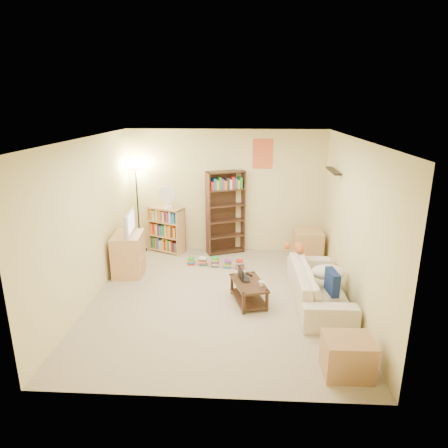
{
  "coord_description": "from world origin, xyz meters",
  "views": [
    {
      "loc": [
        0.4,
        -5.73,
        2.99
      ],
      "look_at": [
        0.04,
        0.63,
        1.05
      ],
      "focal_mm": 32.0,
      "sensor_mm": 36.0,
      "label": 1
    }
  ],
  "objects_px": {
    "sofa": "(319,285)",
    "desk_fan": "(167,197)",
    "side_table": "(307,246)",
    "tall_bookshelf": "(226,211)",
    "laptop": "(247,278)",
    "floor_lamp": "(136,184)",
    "end_cabinet": "(348,356)",
    "mug": "(261,284)",
    "short_bookshelf": "(167,230)",
    "tv_stand": "(128,254)",
    "tabby_cat": "(297,247)",
    "television": "(126,223)",
    "coffee_table": "(249,290)"
  },
  "relations": [
    {
      "from": "tv_stand",
      "to": "short_bookshelf",
      "type": "relative_size",
      "value": 0.79
    },
    {
      "from": "side_table",
      "to": "end_cabinet",
      "type": "height_order",
      "value": "side_table"
    },
    {
      "from": "tall_bookshelf",
      "to": "desk_fan",
      "type": "distance_m",
      "value": 1.21
    },
    {
      "from": "mug",
      "to": "tv_stand",
      "type": "bearing_deg",
      "value": 154.5
    },
    {
      "from": "side_table",
      "to": "tall_bookshelf",
      "type": "bearing_deg",
      "value": 168.62
    },
    {
      "from": "floor_lamp",
      "to": "end_cabinet",
      "type": "xyz_separation_m",
      "value": [
        3.39,
        -3.81,
        -1.19
      ]
    },
    {
      "from": "short_bookshelf",
      "to": "floor_lamp",
      "type": "height_order",
      "value": "floor_lamp"
    },
    {
      "from": "television",
      "to": "end_cabinet",
      "type": "xyz_separation_m",
      "value": [
        3.29,
        -2.65,
        -0.73
      ]
    },
    {
      "from": "sofa",
      "to": "tabby_cat",
      "type": "relative_size",
      "value": 4.4
    },
    {
      "from": "tv_stand",
      "to": "television",
      "type": "bearing_deg",
      "value": 0.0
    },
    {
      "from": "tv_stand",
      "to": "television",
      "type": "height_order",
      "value": "television"
    },
    {
      "from": "laptop",
      "to": "tall_bookshelf",
      "type": "bearing_deg",
      "value": -3.53
    },
    {
      "from": "floor_lamp",
      "to": "end_cabinet",
      "type": "bearing_deg",
      "value": -48.37
    },
    {
      "from": "sofa",
      "to": "desk_fan",
      "type": "bearing_deg",
      "value": 52.05
    },
    {
      "from": "laptop",
      "to": "mug",
      "type": "distance_m",
      "value": 0.33
    },
    {
      "from": "tabby_cat",
      "to": "side_table",
      "type": "xyz_separation_m",
      "value": [
        0.34,
        1.02,
        -0.34
      ]
    },
    {
      "from": "floor_lamp",
      "to": "side_table",
      "type": "xyz_separation_m",
      "value": [
        3.43,
        -0.33,
        -1.12
      ]
    },
    {
      "from": "sofa",
      "to": "television",
      "type": "relative_size",
      "value": 2.7
    },
    {
      "from": "short_bookshelf",
      "to": "end_cabinet",
      "type": "xyz_separation_m",
      "value": [
        2.81,
        -3.81,
        -0.25
      ]
    },
    {
      "from": "tabby_cat",
      "to": "tall_bookshelf",
      "type": "xyz_separation_m",
      "value": [
        -1.29,
        1.35,
        0.26
      ]
    },
    {
      "from": "laptop",
      "to": "tall_bookshelf",
      "type": "xyz_separation_m",
      "value": [
        -0.45,
        2.02,
        0.55
      ]
    },
    {
      "from": "laptop",
      "to": "tv_stand",
      "type": "height_order",
      "value": "tv_stand"
    },
    {
      "from": "television",
      "to": "tall_bookshelf",
      "type": "xyz_separation_m",
      "value": [
        1.7,
        1.16,
        -0.06
      ]
    },
    {
      "from": "laptop",
      "to": "mug",
      "type": "xyz_separation_m",
      "value": [
        0.21,
        -0.26,
        0.03
      ]
    },
    {
      "from": "mug",
      "to": "sofa",
      "type": "bearing_deg",
      "value": 12.41
    },
    {
      "from": "tabby_cat",
      "to": "mug",
      "type": "bearing_deg",
      "value": -123.98
    },
    {
      "from": "short_bookshelf",
      "to": "tv_stand",
      "type": "bearing_deg",
      "value": -87.35
    },
    {
      "from": "sofa",
      "to": "tall_bookshelf",
      "type": "height_order",
      "value": "tall_bookshelf"
    },
    {
      "from": "coffee_table",
      "to": "sofa",
      "type": "bearing_deg",
      "value": -13.32
    },
    {
      "from": "coffee_table",
      "to": "television",
      "type": "xyz_separation_m",
      "value": [
        -2.17,
        0.99,
        0.75
      ]
    },
    {
      "from": "short_bookshelf",
      "to": "desk_fan",
      "type": "relative_size",
      "value": 2.12
    },
    {
      "from": "tabby_cat",
      "to": "tall_bookshelf",
      "type": "bearing_deg",
      "value": 133.7
    },
    {
      "from": "coffee_table",
      "to": "short_bookshelf",
      "type": "bearing_deg",
      "value": 111.49
    },
    {
      "from": "sofa",
      "to": "tv_stand",
      "type": "distance_m",
      "value": 3.38
    },
    {
      "from": "tabby_cat",
      "to": "short_bookshelf",
      "type": "bearing_deg",
      "value": 151.77
    },
    {
      "from": "sofa",
      "to": "laptop",
      "type": "distance_m",
      "value": 1.11
    },
    {
      "from": "mug",
      "to": "tall_bookshelf",
      "type": "xyz_separation_m",
      "value": [
        -0.66,
        2.28,
        0.52
      ]
    },
    {
      "from": "mug",
      "to": "end_cabinet",
      "type": "height_order",
      "value": "end_cabinet"
    },
    {
      "from": "coffee_table",
      "to": "side_table",
      "type": "relative_size",
      "value": 1.42
    },
    {
      "from": "tabby_cat",
      "to": "laptop",
      "type": "bearing_deg",
      "value": -141.19
    },
    {
      "from": "tall_bookshelf",
      "to": "end_cabinet",
      "type": "bearing_deg",
      "value": -89.72
    },
    {
      "from": "short_bookshelf",
      "to": "mug",
      "type": "bearing_deg",
      "value": -25.57
    },
    {
      "from": "tabby_cat",
      "to": "mug",
      "type": "height_order",
      "value": "tabby_cat"
    },
    {
      "from": "tabby_cat",
      "to": "tall_bookshelf",
      "type": "distance_m",
      "value": 1.88
    },
    {
      "from": "tabby_cat",
      "to": "floor_lamp",
      "type": "distance_m",
      "value": 3.46
    },
    {
      "from": "tv_stand",
      "to": "short_bookshelf",
      "type": "height_order",
      "value": "short_bookshelf"
    },
    {
      "from": "desk_fan",
      "to": "side_table",
      "type": "xyz_separation_m",
      "value": [
        2.8,
        -0.28,
        -0.88
      ]
    },
    {
      "from": "sofa",
      "to": "tall_bookshelf",
      "type": "distance_m",
      "value": 2.67
    },
    {
      "from": "side_table",
      "to": "television",
      "type": "bearing_deg",
      "value": -166.01
    },
    {
      "from": "coffee_table",
      "to": "tall_bookshelf",
      "type": "bearing_deg",
      "value": 85.6
    }
  ]
}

